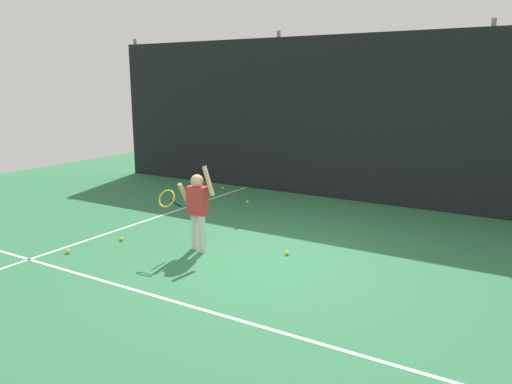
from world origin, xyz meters
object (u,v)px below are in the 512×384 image
object	(u,v)px
tennis_player	(196,205)
tennis_ball_4	(287,253)
tennis_ball_1	(68,251)
tennis_ball_0	(121,239)
tennis_ball_2	(223,188)
tennis_ball_3	(247,202)

from	to	relation	value
tennis_player	tennis_ball_4	distance (m)	1.56
tennis_ball_1	tennis_ball_4	xyz separation A→B (m)	(2.91, 1.68, 0.00)
tennis_ball_1	tennis_ball_0	bearing A→B (deg)	74.38
tennis_ball_4	tennis_ball_2	bearing A→B (deg)	136.39
tennis_ball_3	tennis_ball_1	bearing A→B (deg)	-98.72
tennis_ball_2	tennis_player	bearing A→B (deg)	-60.05
tennis_player	tennis_ball_0	world-z (taller)	tennis_player
tennis_ball_2	tennis_ball_3	bearing A→B (deg)	-35.48
tennis_ball_1	tennis_ball_2	bearing A→B (deg)	97.30
tennis_ball_1	tennis_ball_3	size ratio (longest dim) A/B	1.00
tennis_ball_2	tennis_ball_4	world-z (taller)	same
tennis_player	tennis_ball_2	bearing A→B (deg)	117.66
tennis_ball_0	tennis_ball_3	bearing A→B (deg)	83.16
tennis_ball_2	tennis_ball_4	xyz separation A→B (m)	(3.56, -3.39, 0.00)
tennis_ball_1	tennis_ball_4	distance (m)	3.36
tennis_ball_3	tennis_ball_4	distance (m)	3.36
tennis_ball_0	tennis_ball_4	bearing A→B (deg)	16.98
tennis_ball_1	tennis_player	bearing A→B (deg)	35.37
tennis_ball_0	tennis_ball_1	bearing A→B (deg)	-105.62
tennis_ball_1	tennis_ball_3	distance (m)	4.20
tennis_ball_0	tennis_ball_1	xyz separation A→B (m)	(-0.24, -0.87, 0.00)
tennis_player	tennis_ball_1	size ratio (longest dim) A/B	20.46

